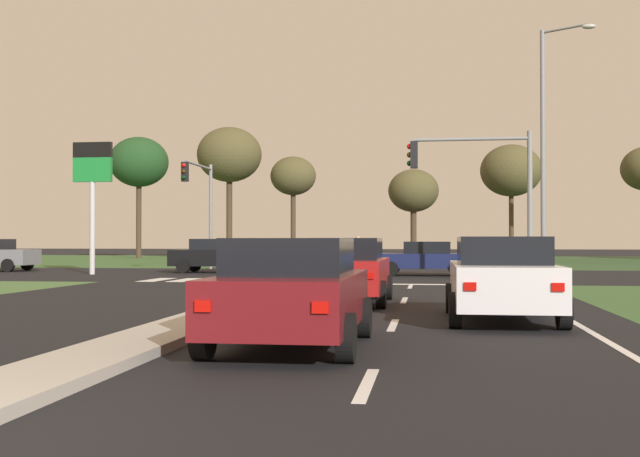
# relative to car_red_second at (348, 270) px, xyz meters

# --- Properties ---
(ground_plane) EXTENTS (200.00, 200.00, 0.00)m
(ground_plane) POSITION_rel_car_red_second_xyz_m (-2.16, 15.57, -0.82)
(ground_plane) COLOR black
(grass_verge_far_left) EXTENTS (35.00, 35.00, 0.01)m
(grass_verge_far_left) POSITION_rel_car_red_second_xyz_m (-27.66, 40.07, -0.81)
(grass_verge_far_left) COLOR #385B2D
(grass_verge_far_left) RESTS_ON ground
(median_island_near) EXTENTS (1.20, 22.00, 0.14)m
(median_island_near) POSITION_rel_car_red_second_xyz_m (-2.16, -3.43, -0.75)
(median_island_near) COLOR #ADA89E
(median_island_near) RESTS_ON ground
(median_island_far) EXTENTS (1.20, 36.00, 0.14)m
(median_island_far) POSITION_rel_car_red_second_xyz_m (-2.16, 40.57, -0.75)
(median_island_far) COLOR gray
(median_island_far) RESTS_ON ground
(lane_dash_near) EXTENTS (0.14, 2.00, 0.01)m
(lane_dash_near) POSITION_rel_car_red_second_xyz_m (1.34, -10.83, -0.81)
(lane_dash_near) COLOR silver
(lane_dash_near) RESTS_ON ground
(lane_dash_second) EXTENTS (0.14, 2.00, 0.01)m
(lane_dash_second) POSITION_rel_car_red_second_xyz_m (1.34, -4.83, -0.81)
(lane_dash_second) COLOR silver
(lane_dash_second) RESTS_ON ground
(lane_dash_third) EXTENTS (0.14, 2.00, 0.01)m
(lane_dash_third) POSITION_rel_car_red_second_xyz_m (1.34, 1.17, -0.81)
(lane_dash_third) COLOR silver
(lane_dash_third) RESTS_ON ground
(lane_dash_fourth) EXTENTS (0.14, 2.00, 0.01)m
(lane_dash_fourth) POSITION_rel_car_red_second_xyz_m (1.34, 7.17, -0.81)
(lane_dash_fourth) COLOR silver
(lane_dash_fourth) RESTS_ON ground
(edge_line_right) EXTENTS (0.14, 24.00, 0.01)m
(edge_line_right) POSITION_rel_car_red_second_xyz_m (4.69, -2.43, -0.81)
(edge_line_right) COLOR silver
(edge_line_right) RESTS_ON ground
(stop_bar_near) EXTENTS (6.40, 0.50, 0.01)m
(stop_bar_near) POSITION_rel_car_red_second_xyz_m (1.64, 8.57, -0.81)
(stop_bar_near) COLOR silver
(stop_bar_near) RESTS_ON ground
(crosswalk_bar_near) EXTENTS (0.70, 2.80, 0.01)m
(crosswalk_bar_near) POSITION_rel_car_red_second_xyz_m (-8.56, 10.37, -0.81)
(crosswalk_bar_near) COLOR silver
(crosswalk_bar_near) RESTS_ON ground
(crosswalk_bar_second) EXTENTS (0.70, 2.80, 0.01)m
(crosswalk_bar_second) POSITION_rel_car_red_second_xyz_m (-7.41, 10.37, -0.81)
(crosswalk_bar_second) COLOR silver
(crosswalk_bar_second) RESTS_ON ground
(crosswalk_bar_third) EXTENTS (0.70, 2.80, 0.01)m
(crosswalk_bar_third) POSITION_rel_car_red_second_xyz_m (-6.26, 10.37, -0.81)
(crosswalk_bar_third) COLOR silver
(crosswalk_bar_third) RESTS_ON ground
(crosswalk_bar_fourth) EXTENTS (0.70, 2.80, 0.01)m
(crosswalk_bar_fourth) POSITION_rel_car_red_second_xyz_m (-5.11, 10.37, -0.81)
(crosswalk_bar_fourth) COLOR silver
(crosswalk_bar_fourth) RESTS_ON ground
(crosswalk_bar_fifth) EXTENTS (0.70, 2.80, 0.01)m
(crosswalk_bar_fifth) POSITION_rel_car_red_second_xyz_m (-3.96, 10.37, -0.81)
(crosswalk_bar_fifth) COLOR silver
(crosswalk_bar_fifth) RESTS_ON ground
(car_red_second) EXTENTS (2.02, 4.42, 1.60)m
(car_red_second) POSITION_rel_car_red_second_xyz_m (0.00, 0.00, 0.00)
(car_red_second) COLOR #A31919
(car_red_second) RESTS_ON ground
(car_white_third) EXTENTS (2.08, 4.59, 1.62)m
(car_white_third) POSITION_rel_car_red_second_xyz_m (3.37, -3.75, 0.01)
(car_white_third) COLOR silver
(car_white_third) RESTS_ON ground
(car_navy_fourth) EXTENTS (4.37, 2.04, 1.49)m
(car_navy_fourth) POSITION_rel_car_red_second_xyz_m (1.73, 15.65, -0.06)
(car_navy_fourth) COLOR #161E47
(car_navy_fourth) RESTS_ON ground
(car_black_fifth) EXTENTS (4.39, 2.01, 1.61)m
(car_black_fifth) POSITION_rel_car_red_second_xyz_m (-8.12, 17.40, 0.00)
(car_black_fifth) COLOR black
(car_black_fifth) RESTS_ON ground
(car_silver_sixth) EXTENTS (2.09, 4.46, 1.51)m
(car_silver_sixth) POSITION_rel_car_red_second_xyz_m (-4.37, 28.18, -0.04)
(car_silver_sixth) COLOR #B7B7BC
(car_silver_sixth) RESTS_ON ground
(car_maroon_seventh) EXTENTS (2.09, 4.20, 1.58)m
(car_maroon_seventh) POSITION_rel_car_red_second_xyz_m (0.03, -8.08, -0.01)
(car_maroon_seventh) COLOR maroon
(car_maroon_seventh) RESTS_ON ground
(traffic_signal_far_left) EXTENTS (0.32, 4.89, 5.63)m
(traffic_signal_far_left) POSITION_rel_car_red_second_xyz_m (-9.76, 20.40, 3.08)
(traffic_signal_far_left) COLOR gray
(traffic_signal_far_left) RESTS_ON ground
(traffic_signal_near_right) EXTENTS (4.36, 0.32, 5.36)m
(traffic_signal_near_right) POSITION_rel_car_red_second_xyz_m (3.84, 8.97, 2.87)
(traffic_signal_near_right) COLOR gray
(traffic_signal_near_right) RESTS_ON ground
(street_lamp_second) EXTENTS (2.04, 1.36, 10.32)m
(street_lamp_second) POSITION_rel_car_red_second_xyz_m (6.80, 14.50, 4.90)
(street_lamp_second) COLOR gray
(street_lamp_second) RESTS_ON ground
(pedestrian_at_median) EXTENTS (0.34, 0.34, 1.65)m
(pedestrian_at_median) POSITION_rel_car_red_second_xyz_m (-2.24, 27.19, 0.32)
(pedestrian_at_median) COLOR #335184
(pedestrian_at_median) RESTS_ON median_island_far
(fuel_price_totem) EXTENTS (1.80, 0.24, 5.99)m
(fuel_price_totem) POSITION_rel_car_red_second_xyz_m (-13.18, 14.75, 3.56)
(fuel_price_totem) COLOR silver
(fuel_price_totem) RESTS_ON ground
(treeline_near) EXTENTS (5.05, 5.05, 10.41)m
(treeline_near) POSITION_rel_car_red_second_xyz_m (-22.85, 45.83, 7.39)
(treeline_near) COLOR #423323
(treeline_near) RESTS_ON ground
(treeline_second) EXTENTS (5.12, 5.12, 10.50)m
(treeline_second) POSITION_rel_car_red_second_xyz_m (-13.79, 41.70, 7.44)
(treeline_second) COLOR #423323
(treeline_second) RESTS_ON ground
(treeline_third) EXTENTS (3.54, 3.54, 8.03)m
(treeline_third) POSITION_rel_car_red_second_xyz_m (-8.55, 41.09, 5.63)
(treeline_third) COLOR #423323
(treeline_third) RESTS_ON ground
(treeline_fourth) EXTENTS (4.00, 4.00, 7.18)m
(treeline_fourth) POSITION_rel_car_red_second_xyz_m (0.65, 43.96, 4.60)
(treeline_fourth) COLOR #423323
(treeline_fourth) RESTS_ON ground
(treeline_fifth) EXTENTS (4.63, 4.63, 8.79)m
(treeline_fifth) POSITION_rel_car_red_second_xyz_m (8.05, 42.03, 5.97)
(treeline_fifth) COLOR #423323
(treeline_fifth) RESTS_ON ground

